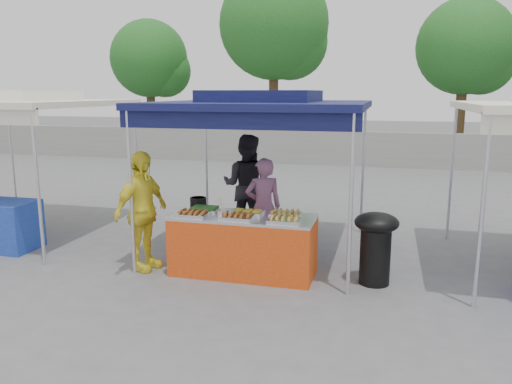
% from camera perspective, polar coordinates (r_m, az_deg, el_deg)
% --- Properties ---
extents(ground_plane, '(80.00, 80.00, 0.00)m').
position_cam_1_polar(ground_plane, '(7.32, -1.21, -8.99)').
color(ground_plane, slate).
extents(back_wall, '(40.00, 0.25, 1.20)m').
position_cam_1_polar(back_wall, '(17.80, 8.57, 4.97)').
color(back_wall, gray).
rests_on(back_wall, ground_plane).
extents(main_canopy, '(3.20, 3.20, 2.57)m').
position_cam_1_polar(main_canopy, '(7.80, 0.70, 10.08)').
color(main_canopy, silver).
rests_on(main_canopy, ground_plane).
extents(neighbor_stall_left, '(3.20, 3.20, 2.57)m').
position_cam_1_polar(neighbor_stall_left, '(9.65, -26.94, 4.52)').
color(neighbor_stall_left, silver).
rests_on(neighbor_stall_left, ground_plane).
extents(tree_0, '(3.31, 3.22, 5.53)m').
position_cam_1_polar(tree_0, '(22.14, -11.69, 14.33)').
color(tree_0, '#46331B').
rests_on(tree_0, ground_plane).
extents(tree_1, '(4.15, 4.15, 7.13)m').
position_cam_1_polar(tree_1, '(19.91, 2.53, 18.10)').
color(tree_1, '#46331B').
rests_on(tree_1, ground_plane).
extents(tree_2, '(3.46, 3.39, 5.83)m').
position_cam_1_polar(tree_2, '(19.84, 23.19, 14.63)').
color(tree_2, '#46331B').
rests_on(tree_2, ground_plane).
extents(vendor_table, '(2.00, 0.80, 0.85)m').
position_cam_1_polar(vendor_table, '(7.09, -1.45, -6.04)').
color(vendor_table, '#D24413').
rests_on(vendor_table, ground_plane).
extents(food_tray_fl, '(0.42, 0.30, 0.07)m').
position_cam_1_polar(food_tray_fl, '(6.97, -7.26, -2.51)').
color(food_tray_fl, silver).
rests_on(food_tray_fl, vendor_table).
extents(food_tray_fm, '(0.42, 0.30, 0.07)m').
position_cam_1_polar(food_tray_fm, '(6.76, -2.12, -2.87)').
color(food_tray_fm, silver).
rests_on(food_tray_fm, vendor_table).
extents(food_tray_fr, '(0.42, 0.30, 0.07)m').
position_cam_1_polar(food_tray_fr, '(6.60, 3.22, -3.22)').
color(food_tray_fr, silver).
rests_on(food_tray_fr, vendor_table).
extents(food_tray_bl, '(0.42, 0.30, 0.07)m').
position_cam_1_polar(food_tray_bl, '(7.23, -5.90, -1.98)').
color(food_tray_bl, silver).
rests_on(food_tray_bl, vendor_table).
extents(food_tray_bm, '(0.42, 0.30, 0.07)m').
position_cam_1_polar(food_tray_bm, '(7.02, -0.95, -2.31)').
color(food_tray_bm, silver).
rests_on(food_tray_bm, vendor_table).
extents(food_tray_br, '(0.42, 0.30, 0.07)m').
position_cam_1_polar(food_tray_br, '(6.93, 3.41, -2.53)').
color(food_tray_br, silver).
rests_on(food_tray_br, vendor_table).
extents(cooking_pot, '(0.24, 0.24, 0.14)m').
position_cam_1_polar(cooking_pot, '(7.54, -6.62, -1.15)').
color(cooking_pot, black).
rests_on(cooking_pot, vendor_table).
extents(skewer_cup, '(0.09, 0.09, 0.11)m').
position_cam_1_polar(skewer_cup, '(6.76, -4.08, -2.69)').
color(skewer_cup, silver).
rests_on(skewer_cup, vendor_table).
extents(wok_burner, '(0.59, 0.59, 0.99)m').
position_cam_1_polar(wok_burner, '(6.86, 13.52, -5.55)').
color(wok_burner, black).
rests_on(wok_burner, ground_plane).
extents(crate_left, '(0.54, 0.38, 0.32)m').
position_cam_1_polar(crate_left, '(7.99, -3.52, -6.01)').
color(crate_left, '#152DB0').
rests_on(crate_left, ground_plane).
extents(crate_right, '(0.51, 0.36, 0.31)m').
position_cam_1_polar(crate_right, '(7.76, 1.68, -6.59)').
color(crate_right, '#152DB0').
rests_on(crate_right, ground_plane).
extents(crate_stacked, '(0.51, 0.36, 0.31)m').
position_cam_1_polar(crate_stacked, '(7.67, 1.69, -4.41)').
color(crate_stacked, '#152DB0').
rests_on(crate_stacked, crate_right).
extents(vendor_woman, '(0.67, 0.57, 1.56)m').
position_cam_1_polar(vendor_woman, '(7.79, 0.86, -1.74)').
color(vendor_woman, '#955F84').
rests_on(vendor_woman, ground_plane).
extents(helper_man, '(0.89, 0.70, 1.82)m').
position_cam_1_polar(helper_man, '(8.89, -1.10, 0.77)').
color(helper_man, black).
rests_on(helper_man, ground_plane).
extents(customer_person, '(0.67, 1.09, 1.73)m').
position_cam_1_polar(customer_person, '(7.33, -12.94, -2.16)').
color(customer_person, yellow).
rests_on(customer_person, ground_plane).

